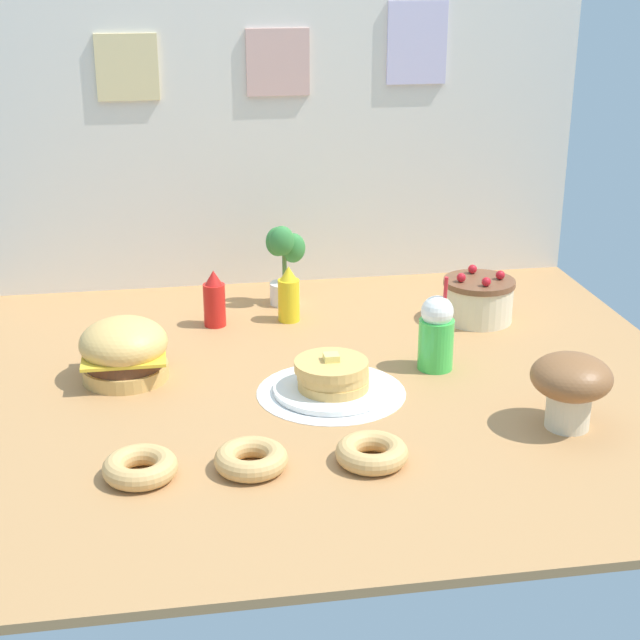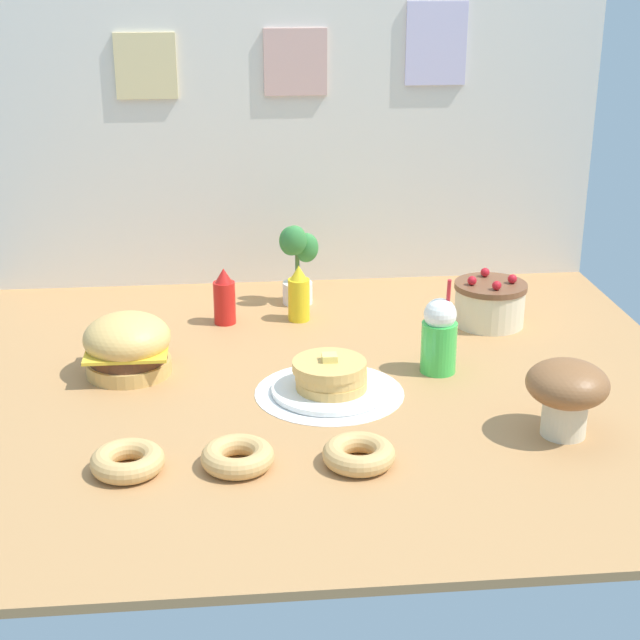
# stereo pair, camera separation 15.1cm
# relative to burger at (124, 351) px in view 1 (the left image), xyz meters

# --- Properties ---
(ground_plane) EXTENTS (1.99, 1.71, 0.02)m
(ground_plane) POSITION_rel_burger_xyz_m (0.48, -0.12, -0.09)
(ground_plane) COLOR #B27F4C
(back_wall) EXTENTS (1.99, 0.04, 1.00)m
(back_wall) POSITION_rel_burger_xyz_m (0.48, 0.73, 0.43)
(back_wall) COLOR silver
(back_wall) RESTS_ON ground_plane
(doily_mat) EXTENTS (0.37, 0.37, 0.00)m
(doily_mat) POSITION_rel_burger_xyz_m (0.51, -0.18, -0.08)
(doily_mat) COLOR white
(doily_mat) RESTS_ON ground_plane
(burger) EXTENTS (0.23, 0.23, 0.16)m
(burger) POSITION_rel_burger_xyz_m (0.00, 0.00, 0.00)
(burger) COLOR #DBA859
(burger) RESTS_ON ground_plane
(pancake_stack) EXTENTS (0.29, 0.29, 0.10)m
(pancake_stack) POSITION_rel_burger_xyz_m (0.51, -0.18, -0.04)
(pancake_stack) COLOR white
(pancake_stack) RESTS_ON doily_mat
(layer_cake) EXTENTS (0.21, 0.21, 0.15)m
(layer_cake) POSITION_rel_burger_xyz_m (1.03, 0.26, -0.01)
(layer_cake) COLOR beige
(layer_cake) RESTS_ON ground_plane
(ketchup_bottle) EXTENTS (0.06, 0.06, 0.17)m
(ketchup_bottle) POSITION_rel_burger_xyz_m (0.25, 0.34, 0.00)
(ketchup_bottle) COLOR red
(ketchup_bottle) RESTS_ON ground_plane
(mustard_bottle) EXTENTS (0.06, 0.06, 0.17)m
(mustard_bottle) POSITION_rel_burger_xyz_m (0.47, 0.35, 0.00)
(mustard_bottle) COLOR yellow
(mustard_bottle) RESTS_ON ground_plane
(cream_soda_cup) EXTENTS (0.09, 0.09, 0.26)m
(cream_soda_cup) POSITION_rel_burger_xyz_m (0.81, -0.07, 0.02)
(cream_soda_cup) COLOR green
(cream_soda_cup) RESTS_ON ground_plane
(donut_pink_glaze) EXTENTS (0.16, 0.16, 0.05)m
(donut_pink_glaze) POSITION_rel_burger_xyz_m (0.04, -0.52, -0.05)
(donut_pink_glaze) COLOR tan
(donut_pink_glaze) RESTS_ON ground_plane
(donut_chocolate) EXTENTS (0.16, 0.16, 0.05)m
(donut_chocolate) POSITION_rel_burger_xyz_m (0.27, -0.52, -0.05)
(donut_chocolate) COLOR tan
(donut_chocolate) RESTS_ON ground_plane
(donut_vanilla) EXTENTS (0.16, 0.16, 0.05)m
(donut_vanilla) POSITION_rel_burger_xyz_m (0.53, -0.54, -0.05)
(donut_vanilla) COLOR tan
(donut_vanilla) RESTS_ON ground_plane
(potted_plant) EXTENTS (0.12, 0.10, 0.26)m
(potted_plant) POSITION_rel_burger_xyz_m (0.48, 0.50, 0.06)
(potted_plant) COLOR white
(potted_plant) RESTS_ON ground_plane
(mushroom_stool) EXTENTS (0.19, 0.19, 0.18)m
(mushroom_stool) POSITION_rel_burger_xyz_m (1.02, -0.45, 0.03)
(mushroom_stool) COLOR beige
(mushroom_stool) RESTS_ON ground_plane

